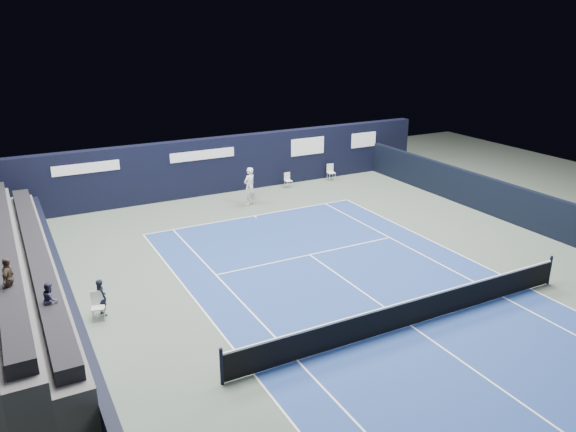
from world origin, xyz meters
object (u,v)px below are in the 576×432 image
(folding_chair_back_a, at_px, (287,177))
(line_judge_chair, at_px, (98,304))
(folding_chair_back_b, at_px, (331,171))
(tennis_net, at_px, (412,312))
(tennis_player, at_px, (249,186))

(folding_chair_back_a, distance_m, line_judge_chair, 16.26)
(folding_chair_back_b, xyz_separation_m, line_judge_chair, (-15.50, -10.60, -0.02))
(tennis_net, height_order, tennis_player, tennis_player)
(folding_chair_back_a, bearing_deg, line_judge_chair, -140.44)
(folding_chair_back_b, bearing_deg, line_judge_chair, -137.38)
(folding_chair_back_a, height_order, tennis_net, tennis_net)
(folding_chair_back_b, height_order, tennis_player, tennis_player)
(folding_chair_back_b, relative_size, tennis_net, 0.07)
(line_judge_chair, relative_size, tennis_net, 0.07)
(folding_chair_back_a, xyz_separation_m, tennis_net, (-3.83, -15.58, -0.06))
(line_judge_chair, bearing_deg, folding_chair_back_a, 53.39)
(line_judge_chair, xyz_separation_m, tennis_player, (9.20, 8.49, 0.47))
(folding_chair_back_a, bearing_deg, tennis_player, -149.50)
(folding_chair_back_b, distance_m, line_judge_chair, 18.77)
(folding_chair_back_a, xyz_separation_m, tennis_player, (-3.26, -1.95, 0.43))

